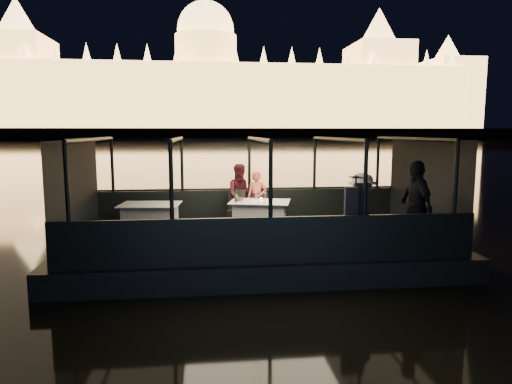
{
  "coord_description": "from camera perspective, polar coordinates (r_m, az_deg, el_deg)",
  "views": [
    {
      "loc": [
        -1.2,
        -10.23,
        2.98
      ],
      "look_at": [
        0.0,
        0.4,
        1.55
      ],
      "focal_mm": 32.0,
      "sensor_mm": 36.0,
      "label": 1
    }
  ],
  "objects": [
    {
      "name": "wine_bottle",
      "position": [
        11.07,
        -2.52,
        -0.52
      ],
      "size": [
        0.08,
        0.08,
        0.34
      ],
      "primitive_type": "cylinder",
      "rotation": [
        0.0,
        0.0,
        0.06
      ],
      "color": "#13341A",
      "rests_on": "dining_table_central"
    },
    {
      "name": "plate_near",
      "position": [
        11.1,
        1.27,
        -1.23
      ],
      "size": [
        0.25,
        0.25,
        0.01
      ],
      "primitive_type": "cylinder",
      "rotation": [
        0.0,
        0.0,
        -0.12
      ],
      "color": "silver",
      "rests_on": "dining_table_central"
    },
    {
      "name": "end_wall_fore",
      "position": [
        10.68,
        -21.58,
        -0.07
      ],
      "size": [
        0.02,
        4.0,
        2.3
      ],
      "primitive_type": null,
      "color": "black",
      "rests_on": "boat_deck"
    },
    {
      "name": "wine_glass_red",
      "position": [
        11.42,
        1.16,
        -0.54
      ],
      "size": [
        0.07,
        0.07,
        0.18
      ],
      "primitive_type": null,
      "rotation": [
        0.0,
        0.0,
        0.16
      ],
      "color": "silver",
      "rests_on": "dining_table_central"
    },
    {
      "name": "gunwale_starboard",
      "position": [
        8.56,
        1.82,
        -6.11
      ],
      "size": [
        8.0,
        0.08,
        0.9
      ],
      "primitive_type": "cube",
      "color": "black",
      "rests_on": "boat_deck"
    },
    {
      "name": "dining_table_aft",
      "position": [
        11.3,
        -13.06,
        -3.27
      ],
      "size": [
        1.51,
        1.16,
        0.75
      ],
      "primitive_type": "cube",
      "rotation": [
        0.0,
        0.0,
        -0.1
      ],
      "color": "white",
      "rests_on": "boat_deck"
    },
    {
      "name": "parliament_building",
      "position": [
        187.05,
        -6.25,
        15.56
      ],
      "size": [
        220.0,
        32.0,
        60.0
      ],
      "primitive_type": null,
      "color": "#F2D18C",
      "rests_on": "embankment"
    },
    {
      "name": "river_water",
      "position": [
        90.28,
        -5.71,
        5.68
      ],
      "size": [
        500.0,
        500.0,
        0.0
      ],
      "primitive_type": "plane",
      "color": "black",
      "rests_on": "ground"
    },
    {
      "name": "gunwale_port",
      "position": [
        12.45,
        -0.83,
        -1.77
      ],
      "size": [
        8.0,
        0.08,
        0.9
      ],
      "primitive_type": "cube",
      "color": "black",
      "rests_on": "boat_deck"
    },
    {
      "name": "wine_glass_white",
      "position": [
        10.95,
        -2.47,
        -0.9
      ],
      "size": [
        0.09,
        0.09,
        0.21
      ],
      "primitive_type": null,
      "rotation": [
        0.0,
        0.0,
        -0.4
      ],
      "color": "silver",
      "rests_on": "dining_table_central"
    },
    {
      "name": "amber_candle",
      "position": [
        11.25,
        0.66,
        -0.95
      ],
      "size": [
        0.08,
        0.08,
        0.08
      ],
      "primitive_type": "cylinder",
      "rotation": [
        0.0,
        0.0,
        -0.39
      ],
      "color": "orange",
      "rests_on": "dining_table_central"
    },
    {
      "name": "person_man_maroon",
      "position": [
        11.96,
        -1.87,
        -0.71
      ],
      "size": [
        0.82,
        0.66,
        1.63
      ],
      "primitive_type": "imported",
      "rotation": [
        0.0,
        0.0,
        0.07
      ],
      "color": "#3A1015",
      "rests_on": "boat_deck"
    },
    {
      "name": "chair_port_left",
      "position": [
        11.69,
        -2.34,
        -2.39
      ],
      "size": [
        0.57,
        0.57,
        0.96
      ],
      "primitive_type": "cube",
      "rotation": [
        0.0,
        0.0,
        -0.33
      ],
      "color": "black",
      "rests_on": "boat_deck"
    },
    {
      "name": "wine_glass_empty",
      "position": [
        10.97,
        0.3,
        -0.88
      ],
      "size": [
        0.07,
        0.07,
        0.18
      ],
      "primitive_type": null,
      "rotation": [
        0.0,
        0.0,
        0.12
      ],
      "color": "white",
      "rests_on": "dining_table_central"
    },
    {
      "name": "cabin_roof_glass",
      "position": [
        10.3,
        0.25,
        6.62
      ],
      "size": [
        8.0,
        4.0,
        0.02
      ],
      "primitive_type": null,
      "color": "#99B2B2",
      "rests_on": "boat_deck"
    },
    {
      "name": "passenger_stripe",
      "position": [
        9.81,
        13.06,
        -2.14
      ],
      "size": [
        0.68,
        1.1,
        1.62
      ],
      "primitive_type": "imported",
      "rotation": [
        0.0,
        0.0,
        1.66
      ],
      "color": "white",
      "rests_on": "boat_deck"
    },
    {
      "name": "person_woman_coral",
      "position": [
        11.96,
        0.1,
        -0.7
      ],
      "size": [
        0.58,
        0.45,
        1.45
      ],
      "primitive_type": "imported",
      "rotation": [
        0.0,
        0.0,
        -0.21
      ],
      "color": "#D5664D",
      "rests_on": "boat_deck"
    },
    {
      "name": "end_wall_aft",
      "position": [
        11.55,
        20.37,
        0.53
      ],
      "size": [
        0.02,
        4.0,
        2.3
      ],
      "primitive_type": null,
      "color": "black",
      "rests_on": "boat_deck"
    },
    {
      "name": "chair_port_right",
      "position": [
        11.75,
        0.6,
        -2.33
      ],
      "size": [
        0.5,
        0.5,
        0.87
      ],
      "primitive_type": "cube",
      "rotation": [
        0.0,
        0.0,
        -0.29
      ],
      "color": "black",
      "rests_on": "boat_deck"
    },
    {
      "name": "passenger_dark",
      "position": [
        10.05,
        19.3,
        -2.15
      ],
      "size": [
        0.54,
        1.14,
        1.89
      ],
      "primitive_type": "imported",
      "rotation": [
        0.0,
        0.0,
        4.78
      ],
      "color": "black",
      "rests_on": "boat_deck"
    },
    {
      "name": "boat_deck",
      "position": [
        10.59,
        0.24,
        -6.03
      ],
      "size": [
        8.0,
        4.0,
        0.04
      ],
      "primitive_type": "cube",
      "color": "black",
      "rests_on": "boat_hull"
    },
    {
      "name": "boat_hull",
      "position": [
        10.72,
        0.24,
        -8.53
      ],
      "size": [
        8.6,
        4.4,
        1.0
      ],
      "primitive_type": "cube",
      "color": "black",
      "rests_on": "river_water"
    },
    {
      "name": "embankment",
      "position": [
        220.24,
        -6.19,
        7.04
      ],
      "size": [
        400.0,
        140.0,
        6.0
      ],
      "primitive_type": "cube",
      "color": "#423D33",
      "rests_on": "ground"
    },
    {
      "name": "coat_stand",
      "position": [
        9.1,
        12.29,
        -2.56
      ],
      "size": [
        0.49,
        0.41,
        1.64
      ],
      "primitive_type": null,
      "rotation": [
        0.0,
        0.0,
        0.11
      ],
      "color": "black",
      "rests_on": "boat_deck"
    },
    {
      "name": "plate_far",
      "position": [
        11.25,
        -1.78,
        -1.11
      ],
      "size": [
        0.32,
        0.32,
        0.02
      ],
      "primitive_type": "cylinder",
      "rotation": [
        0.0,
        0.0,
        -0.4
      ],
      "color": "white",
      "rests_on": "dining_table_central"
    },
    {
      "name": "bread_basket",
      "position": [
        11.27,
        -2.12,
        -0.93
      ],
      "size": [
        0.25,
        0.25,
        0.08
      ],
      "primitive_type": "cylinder",
      "rotation": [
        0.0,
        0.0,
        -0.23
      ],
      "color": "brown",
      "rests_on": "dining_table_central"
    },
    {
      "name": "canopy_ribs",
      "position": [
        10.38,
        0.25,
        0.26
      ],
      "size": [
        8.0,
        4.0,
        2.3
      ],
      "primitive_type": null,
      "color": "black",
      "rests_on": "boat_deck"
    },
    {
      "name": "cabin_glass_port",
      "position": [
        12.32,
        -0.84,
        3.52
      ],
      "size": [
        8.0,
        0.02,
        1.4
      ],
      "primitive_type": null,
      "color": "#99B2B2",
      "rests_on": "gunwale_port"
    },
    {
      "name": "cabin_glass_starboard",
      "position": [
        8.36,
        1.85,
        1.57
      ],
      "size": [
        8.0,
        0.02,
        1.4
      ],
      "primitive_type": null,
      "color": "#99B2B2",
      "rests_on": "gunwale_starboard"
    },
    {
      "name": "dining_table_central",
      "position": [
        11.31,
        0.49,
        -3.06
      ],
      "size": [
        1.66,
        1.37,
        0.77
      ],
      "primitive_type": "cube",
      "rotation": [
        0.0,
        0.0,
        -0.24
      ],
      "color": "silver",
      "rests_on": "boat_deck"
    }
  ]
}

